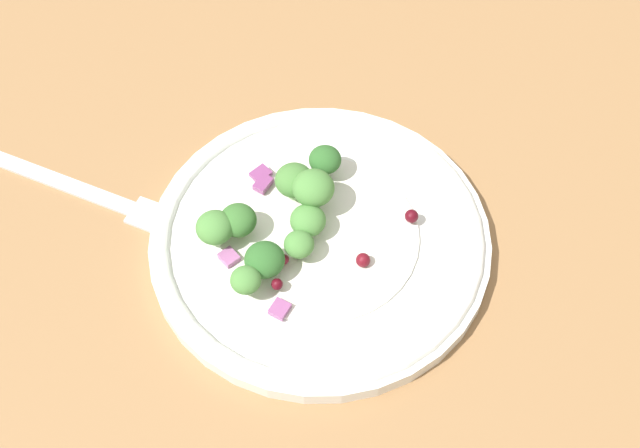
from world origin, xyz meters
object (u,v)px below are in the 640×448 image
broccoli_floret_1 (299,245)px  fork (79,188)px  broccoli_floret_2 (215,228)px  plate (320,239)px  broccoli_floret_0 (246,280)px

broccoli_floret_1 → fork: (1.80, 17.49, -2.53)cm
broccoli_floret_2 → fork: broccoli_floret_2 is taller
fork → broccoli_floret_1: bearing=-95.9°
broccoli_floret_2 → broccoli_floret_1: bearing=-85.5°
broccoli_floret_2 → fork: (2.25, 11.72, -2.80)cm
plate → fork: bearing=90.8°
broccoli_floret_0 → broccoli_floret_2: 4.71cm
broccoli_floret_0 → broccoli_floret_1: bearing=-32.9°
plate → fork: 18.36cm
broccoli_floret_1 → fork: broccoli_floret_1 is taller
broccoli_floret_0 → fork: (5.57, 15.05, -2.86)cm
plate → broccoli_floret_2: broccoli_floret_2 is taller
broccoli_floret_1 → broccoli_floret_2: bearing=94.5°
broccoli_floret_1 → fork: size_ratio=0.11×
broccoli_floret_1 → broccoli_floret_2: (-0.45, 5.77, 0.27)cm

